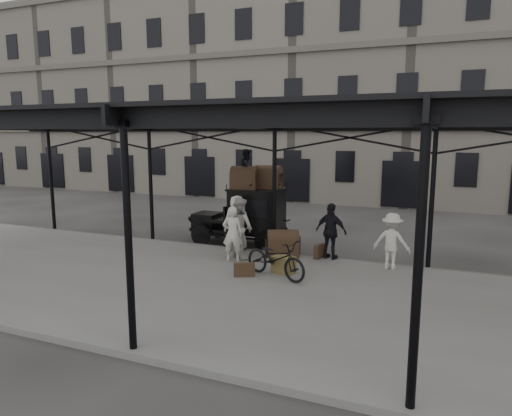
{
  "coord_description": "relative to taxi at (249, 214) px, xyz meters",
  "views": [
    {
      "loc": [
        5.23,
        -12.43,
        4.17
      ],
      "look_at": [
        -0.51,
        1.6,
        1.7
      ],
      "focal_mm": 32.0,
      "sensor_mm": 36.0,
      "label": 1
    }
  ],
  "objects": [
    {
      "name": "canopy",
      "position": [
        1.37,
        -4.76,
        3.39
      ],
      "size": [
        22.5,
        9.0,
        4.74
      ],
      "color": "black",
      "rests_on": "ground"
    },
    {
      "name": "building_frontage",
      "position": [
        1.37,
        14.97,
        5.8
      ],
      "size": [
        64.0,
        8.0,
        14.0
      ],
      "primitive_type": "cube",
      "color": "slate",
      "rests_on": "ground"
    },
    {
      "name": "porter_right",
      "position": [
        5.33,
        -1.65,
        -0.2
      ],
      "size": [
        1.18,
        0.79,
        1.7
      ],
      "primitive_type": "imported",
      "rotation": [
        0.0,
        0.0,
        2.99
      ],
      "color": "silver",
      "rests_on": "platform"
    },
    {
      "name": "porter_midleft",
      "position": [
        0.6,
        -2.18,
        -0.06
      ],
      "size": [
        1.2,
        1.1,
        1.99
      ],
      "primitive_type": "imported",
      "rotation": [
        0.0,
        0.0,
        2.7
      ],
      "color": "#BCB8AC",
      "rests_on": "platform"
    },
    {
      "name": "steamer_trunk_roof_far",
      "position": [
        0.67,
        0.2,
        1.33
      ],
      "size": [
        0.97,
        0.6,
        0.71
      ],
      "primitive_type": null,
      "rotation": [
        0.0,
        0.0,
        -0.0
      ],
      "color": "#402D1D",
      "rests_on": "taxi"
    },
    {
      "name": "bicycle",
      "position": [
        2.4,
        -3.74,
        -0.5
      ],
      "size": [
        2.23,
        1.45,
        1.11
      ],
      "primitive_type": "imported",
      "rotation": [
        0.0,
        0.0,
        1.2
      ],
      "color": "black",
      "rests_on": "platform"
    },
    {
      "name": "suitcase_upright",
      "position": [
        3.05,
        -1.23,
        -0.83
      ],
      "size": [
        0.29,
        0.62,
        0.45
      ],
      "primitive_type": "cube",
      "rotation": [
        0.0,
        0.0,
        -0.24
      ],
      "color": "#402D1D",
      "rests_on": "platform"
    },
    {
      "name": "suitcase_flat",
      "position": [
        1.56,
        -4.01,
        -0.85
      ],
      "size": [
        0.6,
        0.4,
        0.4
      ],
      "primitive_type": "cube",
      "rotation": [
        0.0,
        0.0,
        0.46
      ],
      "color": "#402D1D",
      "rests_on": "platform"
    },
    {
      "name": "ground",
      "position": [
        1.37,
        -3.03,
        -1.2
      ],
      "size": [
        120.0,
        120.0,
        0.0
      ],
      "primitive_type": "plane",
      "color": "#383533",
      "rests_on": "ground"
    },
    {
      "name": "steamer_trunk_roof_near",
      "position": [
        -0.08,
        -0.25,
        1.32
      ],
      "size": [
        1.02,
        0.7,
        0.69
      ],
      "primitive_type": null,
      "rotation": [
        0.0,
        0.0,
        0.14
      ],
      "color": "#402D1D",
      "rests_on": "taxi"
    },
    {
      "name": "wicker_hamper",
      "position": [
        2.48,
        -3.27,
        -0.8
      ],
      "size": [
        0.72,
        0.62,
        0.5
      ],
      "primitive_type": "cube",
      "rotation": [
        0.0,
        0.0,
        -0.34
      ],
      "color": "brown",
      "rests_on": "platform"
    },
    {
      "name": "porter_official",
      "position": [
        3.4,
        -1.23,
        -0.14
      ],
      "size": [
        1.15,
        0.69,
        1.83
      ],
      "primitive_type": "imported",
      "rotation": [
        0.0,
        0.0,
        2.89
      ],
      "color": "black",
      "rests_on": "platform"
    },
    {
      "name": "steamer_trunk_platform",
      "position": [
        1.86,
        -1.51,
        -0.68
      ],
      "size": [
        1.19,
        0.99,
        0.75
      ],
      "primitive_type": null,
      "rotation": [
        0.0,
        0.0,
        0.43
      ],
      "color": "#402D1D",
      "rests_on": "platform"
    },
    {
      "name": "platform",
      "position": [
        1.37,
        -5.03,
        -1.13
      ],
      "size": [
        28.0,
        8.0,
        0.15
      ],
      "primitive_type": "cube",
      "color": "slate",
      "rests_on": "ground"
    },
    {
      "name": "porter_left",
      "position": [
        0.54,
        -2.63,
        -0.17
      ],
      "size": [
        0.72,
        0.56,
        1.77
      ],
      "primitive_type": "imported",
      "rotation": [
        0.0,
        0.0,
        3.37
      ],
      "color": "silver",
      "rests_on": "platform"
    },
    {
      "name": "taxi",
      "position": [
        0.0,
        0.0,
        0.0
      ],
      "size": [
        3.65,
        1.55,
        2.18
      ],
      "color": "black",
      "rests_on": "ground"
    },
    {
      "name": "porter_centre",
      "position": [
        0.07,
        -1.27,
        -0.1
      ],
      "size": [
        1.07,
        0.84,
        1.91
      ],
      "primitive_type": "imported",
      "rotation": [
        0.0,
        0.0,
        3.42
      ],
      "color": "silver",
      "rests_on": "platform"
    },
    {
      "name": "porter_roof",
      "position": [
        -0.03,
        -0.1,
        1.7
      ],
      "size": [
        0.66,
        0.79,
        1.44
      ],
      "primitive_type": "imported",
      "rotation": [
        0.0,
        0.0,
        1.74
      ],
      "color": "black",
      "rests_on": "taxi"
    }
  ]
}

